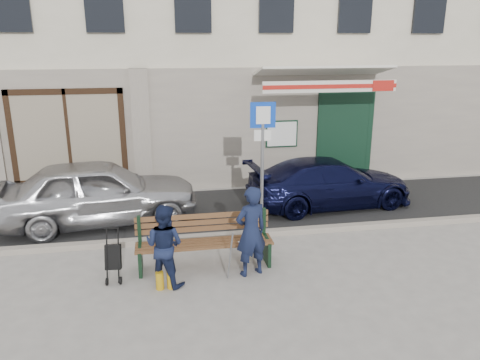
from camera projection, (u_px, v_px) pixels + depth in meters
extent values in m
plane|color=#9E9991|center=(223.00, 274.00, 8.06)|extent=(80.00, 80.00, 0.00)
cube|color=#282828|center=(205.00, 212.00, 10.98)|extent=(60.00, 3.20, 0.01)
cube|color=#9E9384|center=(213.00, 237.00, 9.46)|extent=(60.00, 0.18, 0.12)
cube|color=beige|center=(184.00, 3.00, 14.65)|extent=(20.00, 7.00, 10.00)
cube|color=#9E9384|center=(196.00, 130.00, 12.28)|extent=(20.00, 0.12, 3.20)
cube|color=maroon|center=(70.00, 136.00, 11.82)|extent=(2.50, 0.12, 2.00)
cube|color=black|center=(344.00, 137.00, 12.97)|extent=(1.60, 0.10, 2.60)
cube|color=black|center=(338.00, 137.00, 13.44)|extent=(1.25, 0.90, 2.40)
cube|color=white|center=(282.00, 134.00, 12.60)|extent=(0.80, 0.03, 0.65)
cube|color=white|center=(319.00, 72.00, 12.07)|extent=(3.40, 1.72, 0.42)
cube|color=white|center=(331.00, 86.00, 11.34)|extent=(3.40, 0.05, 0.28)
cube|color=red|center=(331.00, 86.00, 11.31)|extent=(3.40, 0.02, 0.10)
imported|color=#BBBBC0|center=(99.00, 192.00, 10.14)|extent=(4.41, 2.24, 1.44)
imported|color=black|center=(329.00, 183.00, 11.27)|extent=(4.16, 2.01, 1.17)
cylinder|color=gray|center=(262.00, 172.00, 9.48)|extent=(0.07, 0.07, 2.62)
cube|color=#0D3CBD|center=(263.00, 115.00, 9.14)|extent=(0.51, 0.05, 0.50)
cube|color=white|center=(263.00, 115.00, 9.11)|extent=(0.28, 0.03, 0.34)
cube|color=white|center=(263.00, 135.00, 9.26)|extent=(0.34, 0.05, 0.22)
cube|color=brown|center=(205.00, 244.00, 8.21)|extent=(2.40, 0.50, 0.04)
cube|color=brown|center=(203.00, 222.00, 8.39)|extent=(2.40, 0.10, 0.36)
cube|color=black|center=(140.00, 260.00, 8.09)|extent=(0.06, 0.50, 0.45)
cube|color=black|center=(267.00, 250.00, 8.46)|extent=(0.06, 0.50, 0.45)
cube|color=white|center=(248.00, 241.00, 8.23)|extent=(0.34, 0.25, 0.11)
cylinder|color=gray|center=(230.00, 256.00, 7.62)|extent=(0.07, 0.34, 0.96)
cylinder|color=#B68912|center=(160.00, 281.00, 7.55)|extent=(0.13, 0.13, 0.30)
cylinder|color=#B68912|center=(171.00, 280.00, 7.58)|extent=(0.13, 0.13, 0.30)
imported|color=#141B37|center=(251.00, 231.00, 7.86)|extent=(0.67, 0.54, 1.58)
imported|color=#161E3D|center=(164.00, 245.00, 7.56)|extent=(0.85, 0.79, 1.38)
cylinder|color=black|center=(107.00, 282.00, 7.69)|extent=(0.04, 0.13, 0.13)
cylinder|color=black|center=(121.00, 281.00, 7.72)|extent=(0.04, 0.13, 0.13)
cube|color=black|center=(113.00, 257.00, 7.78)|extent=(0.28, 0.26, 0.43)
cylinder|color=black|center=(111.00, 228.00, 7.75)|extent=(0.24, 0.05, 0.02)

